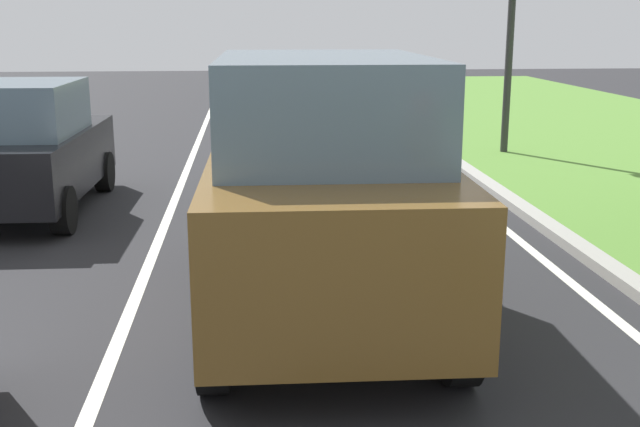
# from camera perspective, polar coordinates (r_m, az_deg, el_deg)

# --- Properties ---
(ground_plane) EXTENTS (60.00, 60.00, 0.00)m
(ground_plane) POSITION_cam_1_polar(r_m,az_deg,el_deg) (11.37, -7.12, 0.77)
(ground_plane) COLOR #262628
(lane_line_center) EXTENTS (0.12, 32.00, 0.01)m
(lane_line_center) POSITION_cam_1_polar(r_m,az_deg,el_deg) (11.42, -10.63, 0.70)
(lane_line_center) COLOR silver
(lane_line_center) RESTS_ON ground
(lane_line_right_edge) EXTENTS (0.12, 32.00, 0.01)m
(lane_line_right_edge) POSITION_cam_1_polar(r_m,az_deg,el_deg) (11.80, 10.64, 1.13)
(lane_line_right_edge) COLOR silver
(lane_line_right_edge) RESTS_ON ground
(curb_right) EXTENTS (0.24, 48.00, 0.12)m
(curb_right) POSITION_cam_1_polar(r_m,az_deg,el_deg) (11.93, 12.96, 1.44)
(curb_right) COLOR #9E9B93
(curb_right) RESTS_ON ground
(car_suv_ahead) EXTENTS (2.04, 4.54, 2.28)m
(car_suv_ahead) POSITION_cam_1_polar(r_m,az_deg,el_deg) (6.83, 0.16, 2.06)
(car_suv_ahead) COLOR brown
(car_suv_ahead) RESTS_ON ground
(car_hatchback_far) EXTENTS (1.80, 3.74, 1.78)m
(car_hatchback_far) POSITION_cam_1_polar(r_m,az_deg,el_deg) (11.30, -20.67, 4.45)
(car_hatchback_far) COLOR black
(car_hatchback_far) RESTS_ON ground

